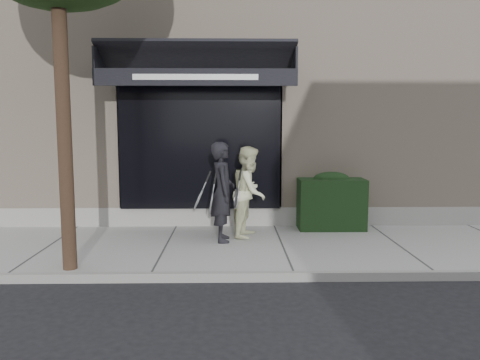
{
  "coord_description": "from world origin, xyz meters",
  "views": [
    {
      "loc": [
        -0.88,
        -7.87,
        2.19
      ],
      "look_at": [
        -0.72,
        0.6,
        1.17
      ],
      "focal_mm": 35.0,
      "sensor_mm": 36.0,
      "label": 1
    }
  ],
  "objects": [
    {
      "name": "sidewalk",
      "position": [
        0.0,
        0.0,
        0.06
      ],
      "size": [
        20.0,
        3.0,
        0.12
      ],
      "primitive_type": "cube",
      "color": "#9E9D98",
      "rests_on": "ground"
    },
    {
      "name": "hedge",
      "position": [
        1.1,
        1.25,
        0.66
      ],
      "size": [
        1.3,
        0.7,
        1.14
      ],
      "color": "black",
      "rests_on": "sidewalk"
    },
    {
      "name": "ground",
      "position": [
        0.0,
        0.0,
        0.0
      ],
      "size": [
        80.0,
        80.0,
        0.0
      ],
      "primitive_type": "plane",
      "color": "black",
      "rests_on": "ground"
    },
    {
      "name": "pedestrian_back",
      "position": [
        -0.54,
        0.63,
        0.95
      ],
      "size": [
        0.84,
        0.96,
        1.67
      ],
      "color": "beige",
      "rests_on": "sidewalk"
    },
    {
      "name": "curb",
      "position": [
        0.0,
        -1.55,
        0.07
      ],
      "size": [
        20.0,
        0.1,
        0.14
      ],
      "primitive_type": "cube",
      "color": "gray",
      "rests_on": "ground"
    },
    {
      "name": "building_facade",
      "position": [
        -0.01,
        4.96,
        2.74
      ],
      "size": [
        14.3,
        8.04,
        5.64
      ],
      "color": "beige",
      "rests_on": "ground"
    },
    {
      "name": "pedestrian_front",
      "position": [
        -1.03,
        0.28,
        1.0
      ],
      "size": [
        0.73,
        0.79,
        1.76
      ],
      "color": "black",
      "rests_on": "sidewalk"
    }
  ]
}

